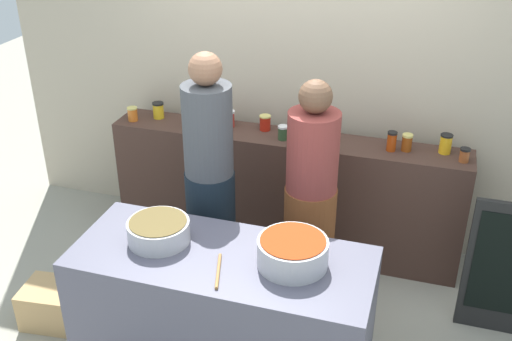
{
  "coord_description": "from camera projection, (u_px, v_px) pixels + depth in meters",
  "views": [
    {
      "loc": [
        0.99,
        -2.87,
        2.82
      ],
      "look_at": [
        0.0,
        0.35,
        1.05
      ],
      "focal_mm": 42.43,
      "sensor_mm": 36.0,
      "label": 1
    }
  ],
  "objects": [
    {
      "name": "preserve_jar_11",
      "position": [
        465.0,
        155.0,
        4.1
      ],
      "size": [
        0.07,
        0.07,
        0.1
      ],
      "color": "brown",
      "rests_on": "display_shelf"
    },
    {
      "name": "cook_with_tongs",
      "position": [
        210.0,
        194.0,
        4.01
      ],
      "size": [
        0.33,
        0.33,
        1.78
      ],
      "color": "black",
      "rests_on": "ground"
    },
    {
      "name": "preserve_jar_9",
      "position": [
        407.0,
        142.0,
        4.24
      ],
      "size": [
        0.07,
        0.07,
        0.12
      ],
      "color": "#8F4112",
      "rests_on": "display_shelf"
    },
    {
      "name": "preserve_jar_5",
      "position": [
        265.0,
        123.0,
        4.57
      ],
      "size": [
        0.09,
        0.09,
        0.12
      ],
      "color": "#B11E11",
      "rests_on": "display_shelf"
    },
    {
      "name": "ground",
      "position": [
        240.0,
        334.0,
        4.0
      ],
      "size": [
        12.0,
        12.0,
        0.0
      ],
      "primitive_type": "plane",
      "color": "gray"
    },
    {
      "name": "preserve_jar_1",
      "position": [
        158.0,
        110.0,
        4.77
      ],
      "size": [
        0.09,
        0.09,
        0.13
      ],
      "color": "gold",
      "rests_on": "display_shelf"
    },
    {
      "name": "preserve_jar_4",
      "position": [
        229.0,
        119.0,
        4.62
      ],
      "size": [
        0.09,
        0.09,
        0.13
      ],
      "color": "#AA3127",
      "rests_on": "display_shelf"
    },
    {
      "name": "preserve_jar_8",
      "position": [
        392.0,
        141.0,
        4.24
      ],
      "size": [
        0.07,
        0.07,
        0.14
      ],
      "color": "#AA390D",
      "rests_on": "display_shelf"
    },
    {
      "name": "preserve_jar_7",
      "position": [
        319.0,
        129.0,
        4.45
      ],
      "size": [
        0.09,
        0.09,
        0.13
      ],
      "color": "#354B36",
      "rests_on": "display_shelf"
    },
    {
      "name": "wooden_spoon",
      "position": [
        218.0,
        271.0,
        3.22
      ],
      "size": [
        0.1,
        0.29,
        0.02
      ],
      "primitive_type": "cylinder",
      "rotation": [
        1.57,
        0.0,
        3.43
      ],
      "color": "#9E703D",
      "rests_on": "prep_table"
    },
    {
      "name": "preserve_jar_2",
      "position": [
        189.0,
        120.0,
        4.62
      ],
      "size": [
        0.09,
        0.09,
        0.1
      ],
      "color": "brown",
      "rests_on": "display_shelf"
    },
    {
      "name": "cook_in_cap",
      "position": [
        310.0,
        207.0,
        4.02
      ],
      "size": [
        0.35,
        0.35,
        1.62
      ],
      "color": "brown",
      "rests_on": "ground"
    },
    {
      "name": "prep_table",
      "position": [
        223.0,
        314.0,
        3.55
      ],
      "size": [
        1.7,
        0.7,
        0.84
      ],
      "primitive_type": "cube",
      "color": "#515162",
      "rests_on": "ground"
    },
    {
      "name": "chalkboard_sign",
      "position": [
        511.0,
        270.0,
        3.82
      ],
      "size": [
        0.56,
        0.05,
        0.97
      ],
      "color": "black",
      "rests_on": "ground"
    },
    {
      "name": "cooking_pot_center",
      "position": [
        293.0,
        252.0,
        3.25
      ],
      "size": [
        0.39,
        0.39,
        0.16
      ],
      "color": "#B7B7BC",
      "rests_on": "prep_table"
    },
    {
      "name": "cooking_pot_left",
      "position": [
        159.0,
        231.0,
        3.46
      ],
      "size": [
        0.36,
        0.36,
        0.13
      ],
      "color": "#B7B7BC",
      "rests_on": "prep_table"
    },
    {
      "name": "storefront_wall",
      "position": [
        299.0,
        52.0,
        4.53
      ],
      "size": [
        4.8,
        0.12,
        3.0
      ],
      "primitive_type": "cube",
      "color": "#BCAE96",
      "rests_on": "ground"
    },
    {
      "name": "preserve_jar_0",
      "position": [
        133.0,
        114.0,
        4.73
      ],
      "size": [
        0.08,
        0.08,
        0.11
      ],
      "color": "orange",
      "rests_on": "display_shelf"
    },
    {
      "name": "bread_crate",
      "position": [
        56.0,
        304.0,
        4.06
      ],
      "size": [
        0.45,
        0.36,
        0.27
      ],
      "primitive_type": "cube",
      "rotation": [
        0.0,
        0.0,
        0.11
      ],
      "color": "tan",
      "rests_on": "ground"
    },
    {
      "name": "preserve_jar_3",
      "position": [
        215.0,
        120.0,
        4.63
      ],
      "size": [
        0.09,
        0.09,
        0.1
      ],
      "color": "#C96A1A",
      "rests_on": "display_shelf"
    },
    {
      "name": "preserve_jar_6",
      "position": [
        283.0,
        133.0,
        4.42
      ],
      "size": [
        0.08,
        0.08,
        0.11
      ],
      "color": "#2B4729",
      "rests_on": "display_shelf"
    },
    {
      "name": "display_shelf",
      "position": [
        284.0,
        193.0,
        4.71
      ],
      "size": [
        2.7,
        0.36,
        0.96
      ],
      "primitive_type": "cube",
      "color": "#442D25",
      "rests_on": "ground"
    },
    {
      "name": "preserve_jar_10",
      "position": [
        446.0,
        144.0,
        4.21
      ],
      "size": [
        0.09,
        0.09,
        0.14
      ],
      "color": "gold",
      "rests_on": "display_shelf"
    }
  ]
}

